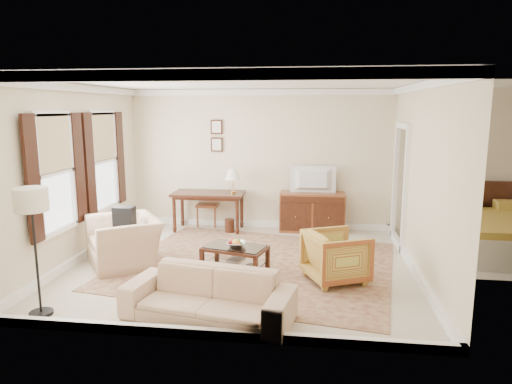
% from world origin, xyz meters
% --- Properties ---
extents(room_shell, '(5.51, 5.01, 2.91)m').
position_xyz_m(room_shell, '(0.00, 0.00, 2.47)').
color(room_shell, beige).
rests_on(room_shell, ground).
extents(annex_bedroom, '(3.00, 2.70, 2.90)m').
position_xyz_m(annex_bedroom, '(4.49, 1.15, 0.34)').
color(annex_bedroom, beige).
rests_on(annex_bedroom, ground).
extents(window_front, '(0.12, 1.56, 1.80)m').
position_xyz_m(window_front, '(-2.70, -0.70, 1.55)').
color(window_front, '#CCB284').
rests_on(window_front, room_shell).
extents(window_rear, '(0.12, 1.56, 1.80)m').
position_xyz_m(window_rear, '(-2.70, 0.90, 1.55)').
color(window_rear, '#CCB284').
rests_on(window_rear, room_shell).
extents(doorway, '(0.10, 1.12, 2.25)m').
position_xyz_m(doorway, '(2.71, 1.50, 1.08)').
color(doorway, white).
rests_on(doorway, room_shell).
extents(rug, '(4.79, 4.29, 0.01)m').
position_xyz_m(rug, '(0.24, 0.03, 0.01)').
color(rug, '#591D1E').
rests_on(rug, room_shell).
extents(writing_desk, '(1.46, 0.73, 0.80)m').
position_xyz_m(writing_desk, '(-1.02, 2.04, 0.69)').
color(writing_desk, '#401D12').
rests_on(writing_desk, room_shell).
extents(desk_chair, '(0.46, 0.46, 1.05)m').
position_xyz_m(desk_chair, '(-1.11, 2.39, 0.53)').
color(desk_chair, brown).
rests_on(desk_chair, room_shell).
extents(desk_lamp, '(0.32, 0.32, 0.50)m').
position_xyz_m(desk_lamp, '(-0.50, 2.04, 1.05)').
color(desk_lamp, silver).
rests_on(desk_lamp, writing_desk).
extents(framed_prints, '(0.25, 0.04, 0.68)m').
position_xyz_m(framed_prints, '(-0.92, 2.47, 1.94)').
color(framed_prints, '#401D12').
rests_on(framed_prints, room_shell).
extents(sideboard, '(1.32, 0.51, 0.81)m').
position_xyz_m(sideboard, '(1.12, 2.22, 0.40)').
color(sideboard, brown).
rests_on(sideboard, room_shell).
extents(tv, '(0.89, 0.51, 0.12)m').
position_xyz_m(tv, '(1.12, 2.20, 1.25)').
color(tv, black).
rests_on(tv, sideboard).
extents(coffee_table, '(1.07, 0.79, 0.41)m').
position_xyz_m(coffee_table, '(-0.05, -0.32, 0.31)').
color(coffee_table, '#401D12').
rests_on(coffee_table, room_shell).
extents(fruit_bowl, '(0.42, 0.42, 0.10)m').
position_xyz_m(fruit_bowl, '(-0.02, -0.34, 0.46)').
color(fruit_bowl, silver).
rests_on(fruit_bowl, coffee_table).
extents(book_a, '(0.27, 0.15, 0.38)m').
position_xyz_m(book_a, '(-0.15, -0.16, 0.16)').
color(book_a, brown).
rests_on(book_a, coffee_table).
extents(book_b, '(0.24, 0.19, 0.38)m').
position_xyz_m(book_b, '(0.11, -0.49, 0.16)').
color(book_b, brown).
rests_on(book_b, coffee_table).
extents(striped_armchair, '(1.02, 1.04, 0.82)m').
position_xyz_m(striped_armchair, '(1.49, -0.54, 0.41)').
color(striped_armchair, brown).
rests_on(striped_armchair, room_shell).
extents(club_armchair, '(1.32, 1.41, 1.03)m').
position_xyz_m(club_armchair, '(-1.88, -0.23, 0.52)').
color(club_armchair, tan).
rests_on(club_armchair, room_shell).
extents(backpack, '(0.38, 0.39, 0.40)m').
position_xyz_m(backpack, '(-1.88, -0.19, 0.77)').
color(backpack, black).
rests_on(backpack, club_armchair).
extents(sofa, '(2.10, 0.96, 0.79)m').
position_xyz_m(sofa, '(-0.08, -1.98, 0.40)').
color(sofa, tan).
rests_on(sofa, room_shell).
extents(floor_lamp, '(0.39, 0.39, 1.59)m').
position_xyz_m(floor_lamp, '(-2.16, -2.14, 1.33)').
color(floor_lamp, black).
rests_on(floor_lamp, room_shell).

